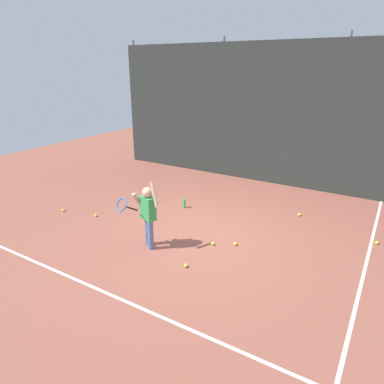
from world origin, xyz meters
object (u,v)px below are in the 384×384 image
(tennis_ball_0, at_px, (96,215))
(tennis_ball_6, at_px, (377,243))
(tennis_ball_1, at_px, (299,215))
(water_bottle, at_px, (184,203))
(tennis_ball_3, at_px, (235,244))
(tennis_ball_5, at_px, (186,266))
(tennis_player, at_px, (147,212))
(tennis_ball_4, at_px, (213,244))
(tennis_ball_2, at_px, (63,210))

(tennis_ball_0, xyz_separation_m, tennis_ball_6, (5.66, 1.89, 0.00))
(tennis_ball_1, bearing_deg, tennis_ball_0, -148.39)
(water_bottle, distance_m, tennis_ball_3, 2.16)
(tennis_ball_0, xyz_separation_m, tennis_ball_3, (3.32, 0.42, 0.00))
(tennis_ball_1, distance_m, tennis_ball_5, 3.38)
(tennis_ball_6, bearing_deg, tennis_ball_5, -136.29)
(tennis_player, distance_m, tennis_ball_0, 2.10)
(water_bottle, relative_size, tennis_ball_0, 3.33)
(tennis_ball_6, bearing_deg, tennis_ball_0, -161.51)
(tennis_ball_0, distance_m, tennis_ball_1, 4.71)
(tennis_ball_1, bearing_deg, tennis_ball_4, -115.01)
(tennis_ball_1, height_order, tennis_ball_4, same)
(tennis_ball_6, bearing_deg, water_bottle, -174.67)
(tennis_ball_6, bearing_deg, tennis_ball_4, -148.00)
(tennis_ball_0, height_order, tennis_ball_3, same)
(tennis_ball_0, bearing_deg, tennis_ball_4, 3.85)
(tennis_ball_1, distance_m, tennis_ball_4, 2.50)
(tennis_player, relative_size, tennis_ball_2, 20.46)
(tennis_ball_1, relative_size, tennis_ball_5, 1.00)
(tennis_ball_0, relative_size, tennis_ball_1, 1.00)
(water_bottle, height_order, tennis_ball_6, water_bottle)
(tennis_player, xyz_separation_m, tennis_ball_5, (1.00, -0.24, -0.69))
(tennis_ball_2, relative_size, tennis_ball_5, 1.00)
(water_bottle, height_order, tennis_ball_4, water_bottle)
(tennis_ball_2, bearing_deg, tennis_ball_4, 6.01)
(tennis_player, bearing_deg, tennis_ball_3, 50.58)
(tennis_ball_4, bearing_deg, tennis_ball_1, 64.99)
(tennis_ball_4, bearing_deg, tennis_ball_5, -92.07)
(tennis_player, xyz_separation_m, tennis_ball_2, (-2.79, 0.28, -0.69))
(water_bottle, distance_m, tennis_ball_1, 2.73)
(tennis_player, bearing_deg, water_bottle, 120.72)
(tennis_player, xyz_separation_m, tennis_ball_6, (3.75, 2.38, -0.69))
(tennis_ball_2, distance_m, tennis_ball_3, 4.24)
(tennis_ball_5, height_order, tennis_ball_6, same)
(tennis_ball_3, bearing_deg, tennis_player, -147.18)
(tennis_ball_6, bearing_deg, tennis_ball_1, 160.90)
(tennis_ball_0, bearing_deg, tennis_ball_5, -14.09)
(tennis_ball_2, relative_size, tennis_ball_4, 1.00)
(tennis_ball_1, height_order, tennis_ball_3, same)
(tennis_ball_2, distance_m, tennis_ball_5, 3.83)
(water_bottle, bearing_deg, tennis_ball_4, -41.16)
(tennis_ball_0, distance_m, tennis_ball_3, 3.35)
(tennis_ball_3, distance_m, tennis_ball_4, 0.43)
(tennis_ball_4, height_order, tennis_ball_5, same)
(tennis_player, xyz_separation_m, tennis_ball_0, (-1.92, 0.49, -0.69))
(tennis_ball_2, bearing_deg, tennis_ball_5, -7.92)
(tennis_player, xyz_separation_m, water_bottle, (-0.46, 1.99, -0.62))
(tennis_ball_2, bearing_deg, tennis_ball_1, 28.68)
(water_bottle, height_order, tennis_ball_3, water_bottle)
(water_bottle, bearing_deg, tennis_ball_1, 20.75)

